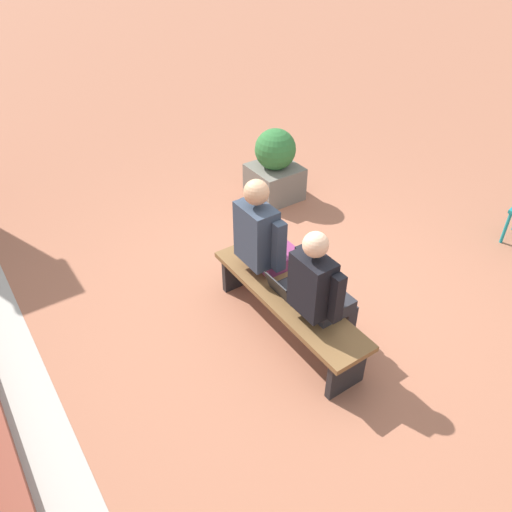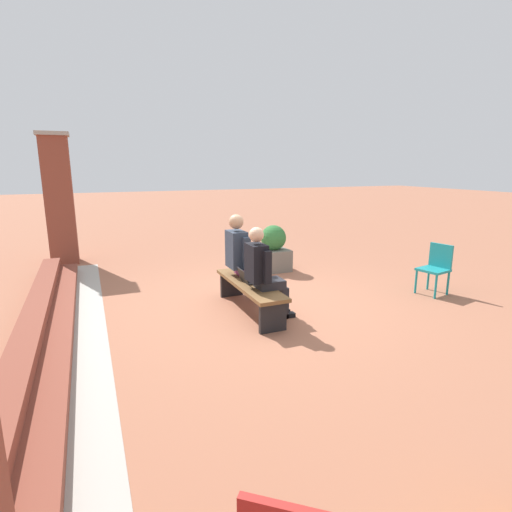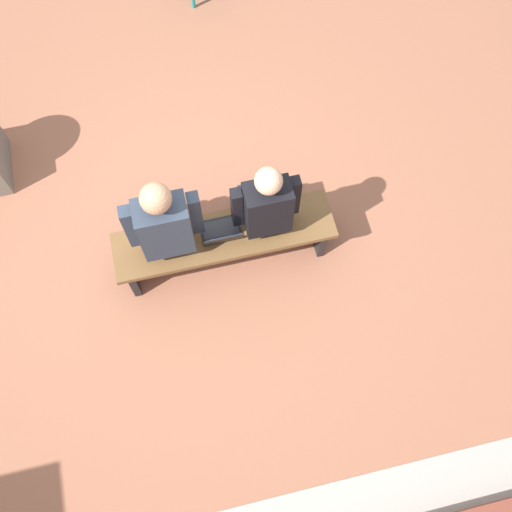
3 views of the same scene
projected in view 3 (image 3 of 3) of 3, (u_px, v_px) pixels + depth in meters
name	position (u px, v px, depth m)	size (l,w,h in m)	color
ground_plane	(190.00, 238.00, 5.30)	(60.00, 60.00, 0.00)	#9E6047
bench	(225.00, 239.00, 4.90)	(1.80, 0.44, 0.45)	brown
person_student	(264.00, 203.00, 4.64)	(0.53, 0.66, 1.32)	#232328
person_adult	(164.00, 221.00, 4.54)	(0.58, 0.73, 1.40)	#7F2D5B
laptop	(222.00, 233.00, 4.76)	(0.32, 0.29, 0.21)	black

